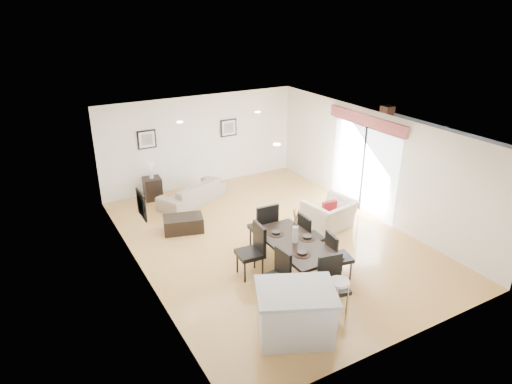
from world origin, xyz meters
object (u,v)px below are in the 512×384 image
sofa (192,192)px  armchair (330,214)px  dining_chair_wnear (278,273)px  dining_table (295,246)px  dining_chair_head (332,280)px  dining_chair_wfar (254,247)px  kitchen_island (295,313)px  bar_stool (339,286)px  dining_chair_foot (265,225)px  dining_chair_enear (336,254)px  dining_chair_efar (308,234)px  side_table (153,188)px  coffee_table (183,224)px

sofa → armchair: (2.34, -3.08, 0.07)m
dining_chair_wnear → dining_table: bearing=119.4°
armchair → dining_chair_head: dining_chair_head is taller
dining_chair_wfar → armchair: bearing=113.2°
dining_table → dining_chair_wnear: 0.83m
kitchen_island → dining_table: bearing=81.5°
bar_stool → dining_chair_foot: bearing=88.3°
dining_chair_wfar → dining_chair_enear: dining_chair_wfar is taller
dining_chair_enear → dining_chair_wnear: bearing=101.3°
armchair → dining_chair_enear: dining_chair_enear is taller
dining_chair_wfar → dining_chair_enear: (1.34, -0.92, -0.05)m
dining_chair_enear → dining_chair_head: dining_chair_head is taller
kitchen_island → bar_stool: kitchen_island is taller
bar_stool → dining_chair_wnear: bearing=120.4°
bar_stool → armchair: bearing=54.5°
armchair → sofa: bearing=-62.2°
dining_table → dining_chair_foot: (-0.00, 1.16, -0.07)m
armchair → dining_chair_efar: dining_chair_efar is taller
dining_chair_foot → dining_chair_head: bearing=92.7°
dining_chair_foot → dining_table: bearing=92.4°
dining_table → dining_chair_enear: dining_chair_enear is taller
sofa → dining_chair_efar: size_ratio=1.98×
kitchen_island → dining_chair_foot: bearing=94.7°
sofa → dining_chair_wnear: size_ratio=2.02×
dining_chair_wfar → dining_chair_efar: 1.33m
dining_chair_foot → side_table: 4.24m
dining_table → dining_chair_efar: size_ratio=1.88×
armchair → side_table: size_ratio=1.78×
dining_chair_efar → side_table: 5.11m
side_table → bar_stool: (1.20, -6.67, 0.36)m
dining_chair_wfar → coffee_table: (-0.58, 2.49, -0.43)m
side_table → kitchen_island: 6.68m
dining_chair_efar → sofa: bearing=17.7°
dining_chair_head → side_table: (-1.30, 6.37, -0.27)m
dining_chair_foot → side_table: dining_chair_foot is taller
dining_chair_efar → bar_stool: (-0.75, -1.96, 0.10)m
dining_chair_foot → bar_stool: 2.64m
dining_chair_wnear → side_table: dining_chair_wnear is taller
dining_chair_foot → bar_stool: bearing=90.5°
dining_chair_wfar → kitchen_island: bearing=-4.6°
dining_chair_efar → bar_stool: 2.10m
side_table → dining_chair_efar: bearing=-67.5°
sofa → bar_stool: bearing=68.7°
dining_chair_wfar → side_table: bearing=-168.2°
dining_chair_foot → coffee_table: 2.22m
dining_chair_efar → dining_table: bearing=128.0°
dining_table → dining_chair_wfar: bearing=145.4°
sofa → bar_stool: bar_stool is taller
sofa → kitchen_island: kitchen_island is taller
dining_chair_efar → dining_chair_wnear: bearing=127.6°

